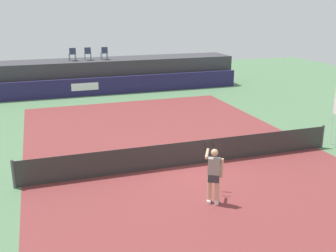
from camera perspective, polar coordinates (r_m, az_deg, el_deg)
The scene contains 12 objects.
ground_plane at distance 17.90m, azimuth -0.71°, elevation -2.15°, with size 48.00×48.00×0.00m, color #4C704C.
court_inner at distance 15.25m, azimuth 2.78°, elevation -5.63°, with size 12.00×22.00×0.00m, color maroon.
sponsor_wall at distance 27.60m, azimuth -7.50°, elevation 5.83°, with size 18.00×0.22×1.20m.
spectator_platform at distance 29.25m, azimuth -8.22°, elevation 7.43°, with size 18.00×2.80×2.20m, color #38383D.
spectator_chair_far_left at distance 28.48m, azimuth -13.61°, elevation 10.11°, with size 0.47×0.47×0.89m.
spectator_chair_left at distance 28.60m, azimuth -11.49°, elevation 10.27°, with size 0.48×0.48×0.89m.
spectator_chair_center at distance 28.66m, azimuth -9.16°, elevation 10.41°, with size 0.45×0.45×0.89m.
tennis_net at distance 15.08m, azimuth 2.81°, elevation -3.97°, with size 12.40×0.02×0.95m, color #2D2D2D.
net_post_near at distance 14.18m, azimuth -21.38°, elevation -6.47°, with size 0.10×0.10×1.00m, color #4C4C51.
net_post_far at distance 18.16m, azimuth 21.36°, elevation -1.40°, with size 0.10×0.10×1.00m, color #4C4C51.
tennis_player at distance 12.19m, azimuth 6.60°, elevation -6.85°, with size 0.67×1.26×1.77m.
tennis_ball at distance 16.52m, azimuth -16.66°, elevation -4.42°, with size 0.07×0.07×0.07m, color #D8EA33.
Camera 1 is at (-5.19, -13.09, 5.86)m, focal length 42.31 mm.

